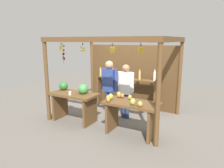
{
  "coord_description": "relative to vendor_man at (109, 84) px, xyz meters",
  "views": [
    {
      "loc": [
        2.6,
        -4.97,
        2.17
      ],
      "look_at": [
        0.0,
        -0.22,
        1.01
      ],
      "focal_mm": 33.04,
      "sensor_mm": 36.0,
      "label": 1
    }
  ],
  "objects": [
    {
      "name": "ground_plane",
      "position": [
        0.15,
        0.1,
        -0.97
      ],
      "size": [
        12.0,
        12.0,
        0.0
      ],
      "primitive_type": "plane",
      "color": "slate",
      "rests_on": "ground"
    },
    {
      "name": "market_stall",
      "position": [
        0.15,
        0.57,
        0.36
      ],
      "size": [
        3.15,
        2.26,
        2.24
      ],
      "color": "brown",
      "rests_on": "ground"
    },
    {
      "name": "fruit_counter_left",
      "position": [
        -0.7,
        -0.69,
        -0.33
      ],
      "size": [
        1.27,
        0.64,
        1.04
      ],
      "color": "brown",
      "rests_on": "ground"
    },
    {
      "name": "fruit_counter_right",
      "position": [
        0.97,
        -0.72,
        -0.38
      ],
      "size": [
        1.27,
        0.64,
        0.94
      ],
      "color": "brown",
      "rests_on": "ground"
    },
    {
      "name": "bottle_shelf_unit",
      "position": [
        0.08,
        0.9,
        -0.19
      ],
      "size": [
        2.02,
        0.22,
        1.35
      ],
      "color": "brown",
      "rests_on": "ground"
    },
    {
      "name": "vendor_man",
      "position": [
        0.0,
        0.0,
        0.0
      ],
      "size": [
        0.48,
        0.22,
        1.62
      ],
      "rotation": [
        0.0,
        0.0,
        -0.18
      ],
      "color": "navy",
      "rests_on": "ground"
    },
    {
      "name": "vendor_woman",
      "position": [
        0.43,
        0.15,
        -0.06
      ],
      "size": [
        0.48,
        0.21,
        1.53
      ],
      "rotation": [
        0.0,
        0.0,
        0.05
      ],
      "color": "navy",
      "rests_on": "ground"
    }
  ]
}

